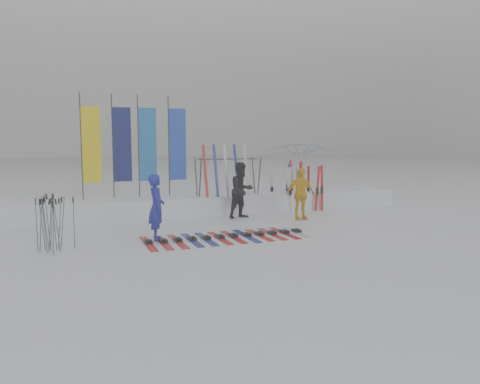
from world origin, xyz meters
name	(u,v)px	position (x,y,z in m)	size (l,w,h in m)	color
ground	(256,241)	(0.00, 0.00, 0.00)	(120.00, 120.00, 0.00)	white
snow_bank	(202,204)	(0.00, 4.60, 0.30)	(14.00, 1.60, 0.60)	white
person_blue	(156,207)	(-2.18, 0.95, 0.79)	(0.58, 0.38, 1.59)	#1B239E
person_black	(242,190)	(0.87, 3.23, 0.86)	(0.83, 0.65, 1.72)	black
person_yellow	(300,194)	(2.41, 2.32, 0.78)	(0.92, 0.38, 1.57)	yellow
tent_canopy	(301,173)	(3.88, 5.00, 1.20)	(2.61, 2.67, 2.40)	white
ski_row	(226,237)	(-0.55, 0.58, 0.03)	(4.01, 1.69, 0.07)	red
pole_cluster	(51,224)	(-4.51, 0.65, 0.59)	(0.78, 0.80, 1.25)	#595B60
feather_flags	(135,145)	(-2.11, 4.84, 2.24)	(3.27, 0.18, 3.20)	#383A3F
ski_rack	(228,171)	(0.76, 4.20, 1.38)	(2.04, 0.80, 1.23)	#383A3F
upright_skis	(298,187)	(3.32, 4.20, 0.78)	(1.48, 1.05, 1.70)	red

